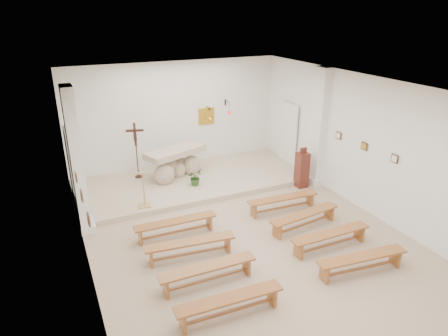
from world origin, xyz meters
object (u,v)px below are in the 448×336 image
crucifix_stand (136,147)px  bench_left_second (190,245)px  donation_pedestal (302,170)px  bench_right_front (283,200)px  bench_left_front (176,224)px  bench_right_fourth (362,260)px  bench_right_third (330,236)px  bench_left_fourth (229,302)px  bench_right_second (305,217)px  bench_left_third (208,271)px  altar (175,165)px  lectern (144,189)px

crucifix_stand → bench_left_second: (0.04, -4.48, -0.84)m
donation_pedestal → bench_right_front: bearing=-140.9°
bench_left_front → bench_right_fourth: same height
bench_right_third → bench_left_fourth: (-2.95, -0.98, 0.00)m
bench_right_second → bench_left_third: bearing=-168.9°
bench_left_front → bench_left_third: bearing=-88.7°
altar → bench_left_front: bearing=-128.6°
bench_right_front → bench_right_second: 0.98m
lectern → crucifix_stand: crucifix_stand is taller
crucifix_stand → bench_right_front: (2.99, -3.50, -0.84)m
donation_pedestal → bench_left_third: bearing=-144.7°
bench_left_second → bench_right_second: (2.95, 0.00, 0.00)m
lectern → bench_right_front: bearing=-11.5°
donation_pedestal → bench_left_fourth: bearing=-136.9°
donation_pedestal → bench_left_third: donation_pedestal is taller
lectern → bench_left_fourth: size_ratio=0.52×
lectern → bench_right_third: 4.80m
donation_pedestal → bench_right_second: donation_pedestal is taller
donation_pedestal → altar: bearing=148.8°
donation_pedestal → bench_left_front: size_ratio=0.63×
bench_right_second → bench_right_fourth: 1.95m
bench_left_third → bench_right_front: bearing=34.3°
lectern → bench_right_third: lectern is taller
altar → bench_right_third: size_ratio=1.04×
altar → bench_left_second: altar is taller
bench_right_second → bench_right_third: 0.98m
crucifix_stand → bench_left_front: size_ratio=0.88×
lectern → bench_right_front: 3.65m
bench_right_third → bench_right_fourth: bearing=-89.9°
donation_pedestal → bench_right_fourth: 4.26m
bench_right_fourth → bench_right_third: bearing=96.5°
bench_right_front → bench_right_third: 1.95m
altar → bench_left_fourth: size_ratio=1.04×
donation_pedestal → bench_right_front: (-1.36, -1.11, -0.24)m
bench_left_third → bench_left_fourth: 0.98m
bench_right_fourth → bench_left_fourth: bearing=-173.5°
crucifix_stand → bench_right_third: 6.28m
bench_right_front → bench_right_fourth: 2.93m
crucifix_stand → bench_left_third: size_ratio=0.88×
altar → lectern: bearing=-151.3°
bench_right_front → bench_right_third: (0.00, -1.95, 0.00)m
crucifix_stand → bench_right_second: bearing=-40.0°
bench_right_front → bench_left_second: bearing=-158.6°
donation_pedestal → bench_left_front: bearing=-165.6°
crucifix_stand → bench_right_fourth: size_ratio=0.88×
bench_right_second → lectern: bearing=135.8°
altar → bench_right_third: bearing=-89.4°
crucifix_stand → bench_left_fourth: (0.04, -6.43, -0.84)m
bench_right_second → bench_left_third: same height
altar → bench_right_front: size_ratio=1.03×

